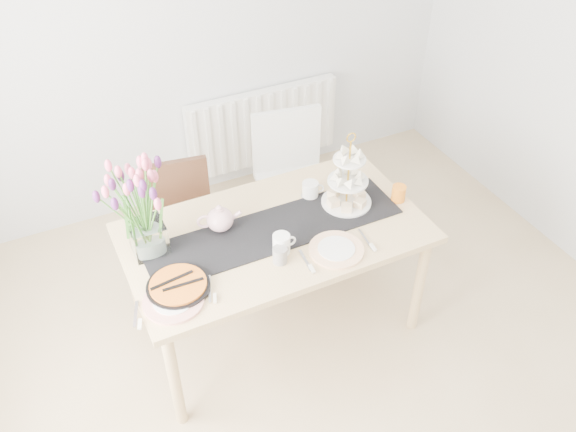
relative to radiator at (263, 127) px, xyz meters
name	(u,v)px	position (x,y,z in m)	size (l,w,h in m)	color
room_shell	(368,231)	(-0.50, -2.19, 0.85)	(4.50, 4.50, 4.50)	tan
radiator	(263,127)	(0.00, 0.00, 0.00)	(1.20, 0.08, 0.60)	white
dining_table	(275,241)	(-0.57, -1.45, 0.22)	(1.60, 0.90, 0.75)	tan
chair_brown	(182,216)	(-0.90, -0.77, 0.02)	(0.46, 0.46, 0.81)	#342013
chair_white	(292,170)	(-0.12, -0.73, 0.10)	(0.53, 0.53, 0.93)	silver
table_runner	(275,230)	(-0.57, -1.45, 0.30)	(1.40, 0.35, 0.01)	black
tulip_vase	(140,197)	(-1.21, -1.31, 0.65)	(0.63, 0.63, 0.54)	silver
cake_stand	(347,187)	(-0.11, -1.41, 0.42)	(0.28, 0.28, 0.41)	gold
teapot	(220,219)	(-0.83, -1.32, 0.37)	(0.23, 0.19, 0.15)	silver
cream_jug	(310,190)	(-0.26, -1.26, 0.35)	(0.09, 0.09, 0.09)	silver
tart_tin	(178,286)	(-1.17, -1.63, 0.32)	(0.31, 0.31, 0.04)	black
mug_grey	(280,255)	(-0.65, -1.67, 0.34)	(0.07, 0.07, 0.09)	gray
mug_white	(281,244)	(-0.61, -1.61, 0.35)	(0.09, 0.09, 0.11)	white
mug_orange	(399,193)	(0.17, -1.51, 0.35)	(0.08, 0.08, 0.09)	orange
plate_left	(173,301)	(-1.21, -1.70, 0.31)	(0.29, 0.29, 0.02)	white
plate_right	(336,250)	(-0.35, -1.73, 0.31)	(0.29, 0.29, 0.01)	white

